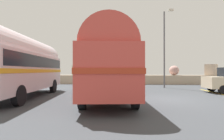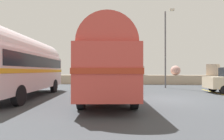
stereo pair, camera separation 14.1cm
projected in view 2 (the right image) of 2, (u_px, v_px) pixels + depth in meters
The scene contains 5 objects.
ground at pixel (164, 99), 10.23m from camera, with size 32.00×26.00×0.02m.
breakwater at pixel (145, 79), 22.00m from camera, with size 31.36×2.18×2.42m.
vintage_coach at pixel (108, 63), 10.15m from camera, with size 3.24×8.78×3.70m.
second_coach at pixel (22, 64), 10.84m from camera, with size 3.24×8.78×3.70m.
lamp_post at pixel (166, 45), 16.99m from camera, with size 0.73×0.91×7.29m.
Camera 2 is at (-2.15, -10.44, 1.63)m, focal length 28.84 mm.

